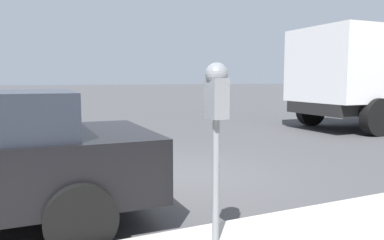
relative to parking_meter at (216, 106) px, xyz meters
name	(u,v)px	position (x,y,z in m)	size (l,w,h in m)	color
ground_plane	(163,179)	(2.57, -0.45, -1.31)	(220.00, 220.00, 0.00)	#424244
parking_meter	(216,106)	(0.00, 0.00, 0.00)	(0.21, 0.19, 1.54)	gray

